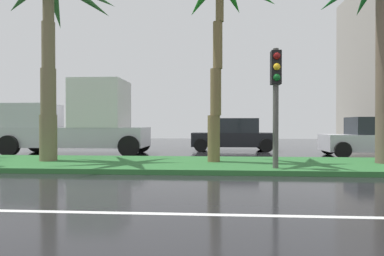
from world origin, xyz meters
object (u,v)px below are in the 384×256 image
Objects in this scene: palm_tree_mid_left at (48,5)px; traffic_signal_median_right at (276,86)px; car_in_traffic_second at (375,138)px; car_in_traffic_leading at (233,135)px; box_truck_lead at (80,121)px.

palm_tree_mid_left is 2.02× the size of traffic_signal_median_right.
traffic_signal_median_right is 0.80× the size of car_in_traffic_second.
car_in_traffic_leading is (-0.79, 8.26, -1.68)m from traffic_signal_median_right.
box_truck_lead is 13.32m from car_in_traffic_second.
traffic_signal_median_right reaches higher than car_in_traffic_second.
car_in_traffic_leading is at bearing -25.08° from car_in_traffic_second.
car_in_traffic_second is (5.22, 5.45, -1.68)m from traffic_signal_median_right.
palm_tree_mid_left reaches higher than traffic_signal_median_right.
car_in_traffic_second is (6.01, -2.81, 0.00)m from car_in_traffic_leading.
traffic_signal_median_right is 9.92m from box_truck_lead.
car_in_traffic_second is at bearing 154.92° from car_in_traffic_leading.
palm_tree_mid_left is 5.83m from box_truck_lead.
palm_tree_mid_left is at bearing 169.20° from traffic_signal_median_right.
box_truck_lead reaches higher than car_in_traffic_second.
palm_tree_mid_left is at bearing 45.81° from car_in_traffic_leading.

